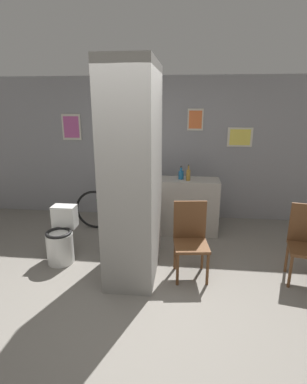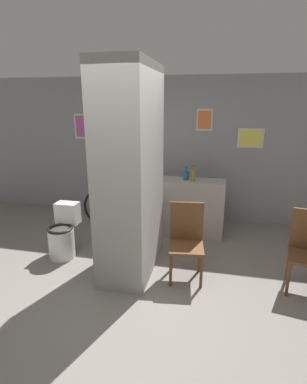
{
  "view_description": "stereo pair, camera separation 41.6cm",
  "coord_description": "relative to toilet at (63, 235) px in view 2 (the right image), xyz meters",
  "views": [
    {
      "loc": [
        0.57,
        -2.93,
        2.15
      ],
      "look_at": [
        0.12,
        1.03,
        0.95
      ],
      "focal_mm": 28.0,
      "sensor_mm": 36.0,
      "label": 1
    },
    {
      "loc": [
        0.98,
        -2.87,
        2.15
      ],
      "look_at": [
        0.12,
        1.03,
        0.95
      ],
      "focal_mm": 28.0,
      "sensor_mm": 36.0,
      "label": 2
    }
  ],
  "objects": [
    {
      "name": "toilet",
      "position": [
        0.0,
        0.0,
        0.0
      ],
      "size": [
        0.36,
        0.52,
        0.75
      ],
      "color": "silver",
      "rests_on": "ground_plane"
    },
    {
      "name": "bottle_short",
      "position": [
        1.62,
        1.15,
        0.69
      ],
      "size": [
        0.09,
        0.09,
        0.22
      ],
      "color": "#19598C",
      "rests_on": "counter_shelf"
    },
    {
      "name": "wall_back",
      "position": [
        1.13,
        1.93,
        0.98
      ],
      "size": [
        8.0,
        0.09,
        2.6
      ],
      "color": "gray",
      "rests_on": "ground_plane"
    },
    {
      "name": "pillar_center",
      "position": [
        1.06,
        -0.07,
        0.98
      ],
      "size": [
        0.62,
        1.26,
        2.6
      ],
      "color": "gray",
      "rests_on": "ground_plane"
    },
    {
      "name": "counter_shelf",
      "position": [
        1.59,
        1.15,
        0.14
      ],
      "size": [
        1.32,
        0.44,
        0.94
      ],
      "color": "gray",
      "rests_on": "ground_plane"
    },
    {
      "name": "bicycle",
      "position": [
        0.61,
        1.14,
        0.04
      ],
      "size": [
        1.63,
        0.42,
        0.74
      ],
      "color": "black",
      "rests_on": "ground_plane"
    },
    {
      "name": "chair_near_pillar",
      "position": [
        1.78,
        -0.14,
        0.19
      ],
      "size": [
        0.47,
        0.47,
        0.96
      ],
      "rotation": [
        0.0,
        0.0,
        0.13
      ],
      "color": "brown",
      "rests_on": "ground_plane"
    },
    {
      "name": "ground_plane",
      "position": [
        1.13,
        -0.7,
        -0.32
      ],
      "size": [
        14.0,
        14.0,
        0.0
      ],
      "primitive_type": "plane",
      "color": "slate"
    },
    {
      "name": "bottle_tall",
      "position": [
        1.74,
        1.07,
        0.71
      ],
      "size": [
        0.07,
        0.07,
        0.27
      ],
      "color": "olive",
      "rests_on": "counter_shelf"
    }
  ]
}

